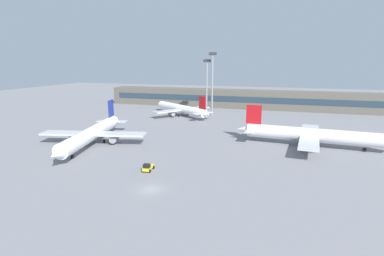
% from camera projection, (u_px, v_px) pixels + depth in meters
% --- Properties ---
extents(ground_plane, '(400.00, 400.00, 0.00)m').
position_uv_depth(ground_plane, '(205.00, 138.00, 93.61)').
color(ground_plane, gray).
extents(terminal_building, '(138.76, 12.13, 9.00)m').
position_uv_depth(terminal_building, '(239.00, 99.00, 155.15)').
color(terminal_building, '#5B564C').
rests_on(terminal_building, ground_plane).
extents(airplane_near, '(30.46, 43.04, 10.75)m').
position_uv_depth(airplane_near, '(92.00, 134.00, 85.54)').
color(airplane_near, white).
rests_on(airplane_near, ground_plane).
extents(airplane_mid, '(43.98, 30.74, 10.86)m').
position_uv_depth(airplane_mid, '(315.00, 135.00, 83.59)').
color(airplane_mid, silver).
rests_on(airplane_mid, ground_plane).
extents(airplane_far, '(33.67, 26.74, 9.82)m').
position_uv_depth(airplane_far, '(181.00, 109.00, 132.59)').
color(airplane_far, white).
rests_on(airplane_far, ground_plane).
extents(baggage_tug_yellow, '(2.06, 3.71, 1.75)m').
position_uv_depth(baggage_tug_yellow, '(148.00, 167.00, 65.73)').
color(baggage_tug_yellow, yellow).
rests_on(baggage_tug_yellow, ground_plane).
extents(floodlight_tower_west, '(3.20, 0.80, 27.09)m').
position_uv_depth(floodlight_tower_west, '(212.00, 80.00, 129.44)').
color(floodlight_tower_west, gray).
rests_on(floodlight_tower_west, ground_plane).
extents(floodlight_tower_east, '(3.20, 0.80, 24.17)m').
position_uv_depth(floodlight_tower_east, '(207.00, 83.00, 132.36)').
color(floodlight_tower_east, gray).
rests_on(floodlight_tower_east, ground_plane).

